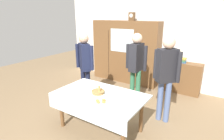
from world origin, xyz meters
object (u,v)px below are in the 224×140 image
tea_cup_back_edge (118,96)px  pastry_plate (101,102)px  spoon_near_left (73,93)px  spoon_front_edge (142,96)px  wall_cabinet (125,52)px  mantel_clock (132,16)px  tea_cup_near_left (118,104)px  person_behind_table_left (166,72)px  bread_basket (98,92)px  book_stack (183,60)px  spoon_far_left (126,112)px  dining_table (99,100)px  person_beside_shelf (136,62)px  bookshelf_low (181,77)px  tea_cup_far_left (109,88)px  person_near_right_end (85,62)px  tea_cup_mid_left (83,85)px

tea_cup_back_edge → pastry_plate: size_ratio=0.46×
spoon_near_left → spoon_front_edge: size_ratio=1.00×
wall_cabinet → mantel_clock: mantel_clock is taller
spoon_near_left → tea_cup_near_left: bearing=2.7°
mantel_clock → pastry_plate: size_ratio=0.86×
spoon_near_left → person_behind_table_left: person_behind_table_left is taller
bread_basket → spoon_near_left: bread_basket is taller
book_stack → spoon_far_left: (-0.15, -2.90, -0.18)m
mantel_clock → spoon_near_left: size_ratio=2.02×
dining_table → person_beside_shelf: (0.09, 1.31, 0.42)m
bookshelf_low → wall_cabinet: bearing=-178.3°
tea_cup_far_left → bookshelf_low: bearing=70.0°
bookshelf_low → tea_cup_back_edge: bearing=-101.5°
tea_cup_near_left → pastry_plate: size_ratio=0.46×
book_stack → tea_cup_near_left: (-0.36, -2.79, -0.16)m
person_beside_shelf → person_behind_table_left: person_behind_table_left is taller
person_near_right_end → tea_cup_mid_left: bearing=-52.1°
tea_cup_back_edge → tea_cup_near_left: 0.30m
tea_cup_back_edge → tea_cup_far_left: (-0.33, 0.20, 0.00)m
bread_basket → tea_cup_near_left: bearing=-18.8°
dining_table → person_near_right_end: bearing=142.4°
tea_cup_back_edge → person_behind_table_left: bearing=57.1°
mantel_clock → spoon_near_left: mantel_clock is taller
bread_basket → person_behind_table_left: bearing=44.7°
tea_cup_back_edge → tea_cup_mid_left: bearing=178.1°
tea_cup_far_left → person_near_right_end: bearing=155.7°
mantel_clock → book_stack: (1.56, 0.05, -1.12)m
wall_cabinet → pastry_plate: wall_cabinet is taller
pastry_plate → spoon_front_edge: bearing=50.5°
spoon_front_edge → spoon_far_left: bearing=-87.9°
pastry_plate → book_stack: bearing=77.3°
pastry_plate → person_behind_table_left: size_ratio=0.16×
mantel_clock → spoon_far_left: bearing=-63.7°
spoon_far_left → tea_cup_far_left: bearing=141.1°
wall_cabinet → person_behind_table_left: (1.80, -1.63, 0.10)m
tea_cup_near_left → person_behind_table_left: person_behind_table_left is taller
person_behind_table_left → bread_basket: bearing=-135.3°
bread_basket → person_beside_shelf: 1.31m
dining_table → pastry_plate: (0.21, -0.22, 0.12)m
bread_basket → pastry_plate: bearing=-45.9°
spoon_front_edge → person_behind_table_left: person_behind_table_left is taller
tea_cup_near_left → person_behind_table_left: 1.22m
tea_cup_mid_left → bread_basket: 0.46m
book_stack → tea_cup_near_left: bearing=-97.3°
wall_cabinet → person_behind_table_left: 2.42m
tea_cup_mid_left → spoon_front_edge: bearing=10.6°
tea_cup_far_left → pastry_plate: size_ratio=0.46×
tea_cup_far_left → dining_table: bearing=-90.9°
tea_cup_back_edge → mantel_clock: bearing=112.7°
mantel_clock → spoon_far_left: (1.40, -2.85, -1.31)m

